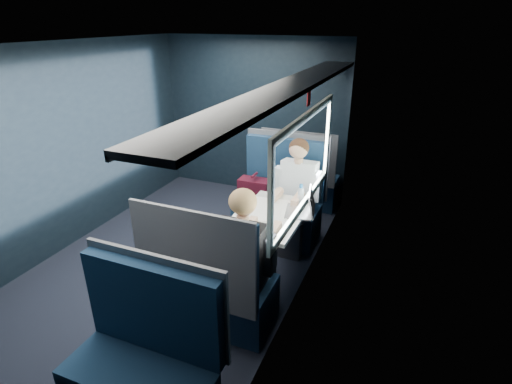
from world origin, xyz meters
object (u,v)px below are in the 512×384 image
at_px(seat_bay_near, 278,204).
at_px(man, 296,191).
at_px(seat_row_front, 301,179).
at_px(woman, 246,251).
at_px(bottle_small, 301,195).
at_px(laptop, 305,207).
at_px(seat_row_back, 145,368).
at_px(cup, 309,197).
at_px(table, 268,220).
at_px(seat_bay_far, 212,287).

bearing_deg(seat_bay_near, man, -32.86).
distance_m(seat_row_front, woman, 2.54).
height_order(man, bottle_small, man).
bearing_deg(woman, laptop, 72.81).
xyz_separation_m(seat_row_front, woman, (0.25, -2.50, 0.32)).
relative_size(seat_row_back, cup, 12.71).
distance_m(table, seat_bay_far, 0.93).
bearing_deg(bottle_small, seat_row_back, -100.94).
xyz_separation_m(man, bottle_small, (0.16, -0.37, 0.12)).
bearing_deg(seat_row_back, bottle_small, 79.06).
bearing_deg(seat_bay_near, seat_bay_far, -89.39).
height_order(seat_bay_near, seat_row_front, seat_bay_near).
relative_size(seat_row_front, cup, 12.71).
xyz_separation_m(seat_row_back, woman, (0.25, 1.09, 0.32)).
height_order(seat_bay_near, cup, seat_bay_near).
bearing_deg(seat_row_back, seat_bay_far, 90.00).
distance_m(table, man, 0.70).
relative_size(seat_row_front, man, 0.88).
xyz_separation_m(seat_bay_near, man, (0.27, -0.17, 0.29)).
xyz_separation_m(woman, laptop, (0.26, 0.85, 0.08)).
xyz_separation_m(seat_bay_far, seat_row_back, (0.00, -0.92, -0.00)).
bearing_deg(bottle_small, seat_bay_near, 128.51).
bearing_deg(man, bottle_small, -66.25).
distance_m(table, laptop, 0.39).
bearing_deg(laptop, woman, -107.19).
height_order(table, bottle_small, bottle_small).
bearing_deg(laptop, bottle_small, 117.78).
bearing_deg(bottle_small, laptop, -62.22).
relative_size(laptop, bottle_small, 1.75).
height_order(seat_bay_near, seat_row_back, seat_bay_near).
bearing_deg(table, laptop, 23.04).
xyz_separation_m(woman, bottle_small, (0.16, 1.04, 0.11)).
height_order(seat_bay_far, woman, woman).
height_order(seat_row_front, cup, seat_row_front).
height_order(man, cup, man).
bearing_deg(seat_bay_near, laptop, -54.05).
relative_size(man, laptop, 3.39).
relative_size(seat_row_front, woman, 0.88).
distance_m(seat_bay_far, bottle_small, 1.34).
bearing_deg(seat_row_front, bottle_small, -74.31).
relative_size(laptop, cup, 4.28).
xyz_separation_m(man, cup, (0.23, -0.27, 0.07)).
distance_m(bottle_small, cup, 0.13).
height_order(woman, cup, woman).
relative_size(seat_bay_near, laptop, 3.23).
bearing_deg(laptop, cup, 96.36).
bearing_deg(woman, seat_row_back, -102.93).
height_order(table, seat_bay_near, seat_bay_near).
bearing_deg(bottle_small, man, 113.75).
bearing_deg(table, bottle_small, 55.38).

